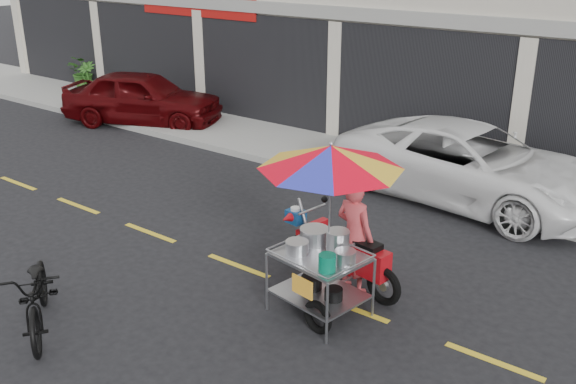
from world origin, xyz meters
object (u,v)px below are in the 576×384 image
Objects in this scene: white_pickup at (470,164)px; near_bicycle at (38,294)px; maroon_sedan at (143,98)px; food_vendor_rig at (337,202)px.

near_bicycle is (-2.62, -7.48, -0.23)m from white_pickup.
maroon_sedan is 1.78× the size of food_vendor_rig.
maroon_sedan is at bearing 162.19° from food_vendor_rig.
food_vendor_rig reaches higher than maroon_sedan.
white_pickup is 2.79× the size of near_bicycle.
maroon_sedan is 0.82× the size of white_pickup.
white_pickup is 4.79m from food_vendor_rig.
near_bicycle is 3.97m from food_vendor_rig.
maroon_sedan is at bearing 77.72° from near_bicycle.
white_pickup is at bearing 17.15° from near_bicycle.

